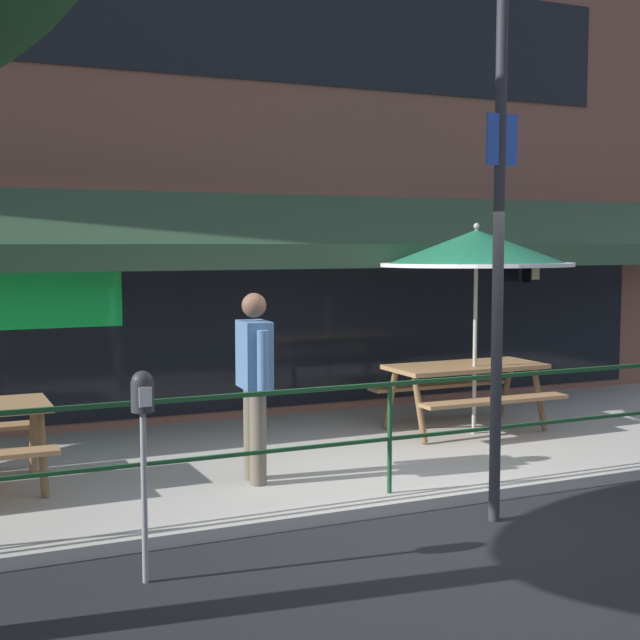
{
  "coord_description": "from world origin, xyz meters",
  "views": [
    {
      "loc": [
        -3.66,
        -6.3,
        2.25
      ],
      "look_at": [
        -0.07,
        1.6,
        1.5
      ],
      "focal_mm": 50.0,
      "sensor_mm": 36.0,
      "label": 1
    }
  ],
  "objects_px": {
    "picnic_table_centre": "(465,378)",
    "pedestrian_walking": "(254,377)",
    "parking_meter_near": "(143,412)",
    "patio_umbrella_centre": "(476,249)",
    "street_sign_pole": "(498,252)"
  },
  "relations": [
    {
      "from": "pedestrian_walking",
      "to": "parking_meter_near",
      "type": "xyz_separation_m",
      "value": [
        -1.41,
        -1.71,
        0.09
      ]
    },
    {
      "from": "parking_meter_near",
      "to": "picnic_table_centre",
      "type": "bearing_deg",
      "value": 32.54
    },
    {
      "from": "picnic_table_centre",
      "to": "street_sign_pole",
      "type": "distance_m",
      "value": 3.39
    },
    {
      "from": "picnic_table_centre",
      "to": "parking_meter_near",
      "type": "bearing_deg",
      "value": -147.46
    },
    {
      "from": "patio_umbrella_centre",
      "to": "parking_meter_near",
      "type": "relative_size",
      "value": 1.67
    },
    {
      "from": "pedestrian_walking",
      "to": "patio_umbrella_centre",
      "type": "bearing_deg",
      "value": 17.03
    },
    {
      "from": "pedestrian_walking",
      "to": "parking_meter_near",
      "type": "bearing_deg",
      "value": -129.51
    },
    {
      "from": "patio_umbrella_centre",
      "to": "pedestrian_walking",
      "type": "distance_m",
      "value": 3.31
    },
    {
      "from": "parking_meter_near",
      "to": "pedestrian_walking",
      "type": "bearing_deg",
      "value": 50.49
    },
    {
      "from": "pedestrian_walking",
      "to": "street_sign_pole",
      "type": "bearing_deg",
      "value": -46.66
    },
    {
      "from": "picnic_table_centre",
      "to": "street_sign_pole",
      "type": "xyz_separation_m",
      "value": [
        -1.49,
        -2.66,
        1.47
      ]
    },
    {
      "from": "patio_umbrella_centre",
      "to": "parking_meter_near",
      "type": "distance_m",
      "value": 5.21
    },
    {
      "from": "parking_meter_near",
      "to": "patio_umbrella_centre",
      "type": "bearing_deg",
      "value": 30.86
    },
    {
      "from": "picnic_table_centre",
      "to": "pedestrian_walking",
      "type": "height_order",
      "value": "pedestrian_walking"
    },
    {
      "from": "pedestrian_walking",
      "to": "picnic_table_centre",
      "type": "bearing_deg",
      "value": 20.11
    }
  ]
}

